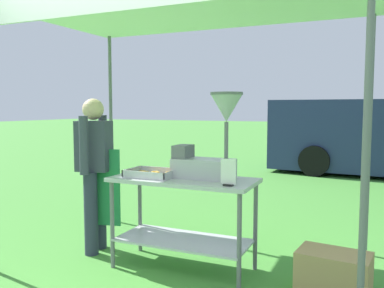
{
  "coord_description": "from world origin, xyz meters",
  "views": [
    {
      "loc": [
        1.68,
        -2.57,
        1.52
      ],
      "look_at": [
        0.08,
        1.03,
        1.17
      ],
      "focal_mm": 38.32,
      "sensor_mm": 36.0,
      "label": 1
    }
  ],
  "objects_px": {
    "vendor": "(95,167)",
    "donut_fryer": "(211,144)",
    "supply_crate": "(333,275)",
    "stall_canopy": "(188,12)",
    "menu_sign": "(228,175)",
    "donut_cart": "(183,202)",
    "donut_tray": "(152,174)"
  },
  "relations": [
    {
      "from": "donut_fryer",
      "to": "vendor",
      "type": "bearing_deg",
      "value": -178.71
    },
    {
      "from": "donut_fryer",
      "to": "donut_tray",
      "type": "bearing_deg",
      "value": -165.62
    },
    {
      "from": "donut_cart",
      "to": "vendor",
      "type": "bearing_deg",
      "value": 177.26
    },
    {
      "from": "stall_canopy",
      "to": "menu_sign",
      "type": "height_order",
      "value": "stall_canopy"
    },
    {
      "from": "vendor",
      "to": "menu_sign",
      "type": "bearing_deg",
      "value": -8.93
    },
    {
      "from": "menu_sign",
      "to": "vendor",
      "type": "bearing_deg",
      "value": 171.07
    },
    {
      "from": "stall_canopy",
      "to": "vendor",
      "type": "relative_size",
      "value": 2.06
    },
    {
      "from": "vendor",
      "to": "supply_crate",
      "type": "bearing_deg",
      "value": -2.4
    },
    {
      "from": "menu_sign",
      "to": "supply_crate",
      "type": "relative_size",
      "value": 0.39
    },
    {
      "from": "supply_crate",
      "to": "stall_canopy",
      "type": "bearing_deg",
      "value": 173.7
    },
    {
      "from": "donut_cart",
      "to": "menu_sign",
      "type": "relative_size",
      "value": 5.93
    },
    {
      "from": "menu_sign",
      "to": "donut_cart",
      "type": "bearing_deg",
      "value": 159.1
    },
    {
      "from": "menu_sign",
      "to": "supply_crate",
      "type": "distance_m",
      "value": 1.15
    },
    {
      "from": "stall_canopy",
      "to": "menu_sign",
      "type": "bearing_deg",
      "value": -29.97
    },
    {
      "from": "donut_cart",
      "to": "supply_crate",
      "type": "distance_m",
      "value": 1.42
    },
    {
      "from": "donut_cart",
      "to": "supply_crate",
      "type": "relative_size",
      "value": 2.28
    },
    {
      "from": "stall_canopy",
      "to": "donut_tray",
      "type": "xyz_separation_m",
      "value": [
        -0.3,
        -0.16,
        -1.5
      ]
    },
    {
      "from": "donut_tray",
      "to": "vendor",
      "type": "relative_size",
      "value": 0.28
    },
    {
      "from": "menu_sign",
      "to": "supply_crate",
      "type": "bearing_deg",
      "value": 9.66
    },
    {
      "from": "vendor",
      "to": "supply_crate",
      "type": "distance_m",
      "value": 2.5
    },
    {
      "from": "donut_fryer",
      "to": "vendor",
      "type": "distance_m",
      "value": 1.32
    },
    {
      "from": "stall_canopy",
      "to": "donut_fryer",
      "type": "distance_m",
      "value": 1.23
    },
    {
      "from": "vendor",
      "to": "donut_fryer",
      "type": "bearing_deg",
      "value": 1.29
    },
    {
      "from": "stall_canopy",
      "to": "donut_tray",
      "type": "relative_size",
      "value": 7.33
    },
    {
      "from": "donut_cart",
      "to": "vendor",
      "type": "distance_m",
      "value": 1.08
    },
    {
      "from": "stall_canopy",
      "to": "supply_crate",
      "type": "height_order",
      "value": "stall_canopy"
    },
    {
      "from": "stall_canopy",
      "to": "supply_crate",
      "type": "bearing_deg",
      "value": -6.3
    },
    {
      "from": "stall_canopy",
      "to": "donut_fryer",
      "type": "xyz_separation_m",
      "value": [
        0.24,
        -0.02,
        -1.2
      ]
    },
    {
      "from": "menu_sign",
      "to": "stall_canopy",
      "type": "bearing_deg",
      "value": 150.03
    },
    {
      "from": "stall_canopy",
      "to": "vendor",
      "type": "bearing_deg",
      "value": -177.32
    },
    {
      "from": "stall_canopy",
      "to": "donut_fryer",
      "type": "bearing_deg",
      "value": -4.64
    },
    {
      "from": "donut_fryer",
      "to": "donut_cart",
      "type": "bearing_deg",
      "value": -162.11
    }
  ]
}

